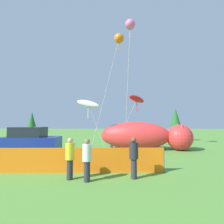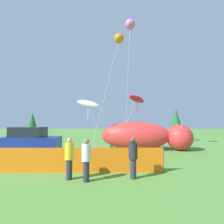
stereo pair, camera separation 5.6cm
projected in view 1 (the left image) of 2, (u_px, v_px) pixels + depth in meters
ground_plane at (89, 159)px, 11.57m from camera, size 120.00×120.00×0.00m
parked_car at (31, 142)px, 12.35m from camera, size 3.98×2.12×2.11m
folding_chair at (113, 150)px, 12.21m from camera, size 0.62×0.62×0.86m
inflatable_cat at (144, 137)px, 15.75m from camera, size 8.24×3.21×2.50m
safety_fence at (74, 160)px, 8.44m from camera, size 8.83×0.46×1.31m
spectator_in_black_shirt at (134, 156)px, 7.58m from camera, size 0.39×0.39×1.77m
spectator_in_white_shirt at (87, 158)px, 7.19m from camera, size 0.38×0.38×1.75m
spectator_in_green_shirt at (70, 157)px, 7.46m from camera, size 0.38×0.38×1.76m
kite_red_lizard at (137, 99)px, 17.36m from camera, size 3.15×2.40×5.26m
kite_orange_flower at (119, 39)px, 18.19m from camera, size 3.14×1.91×11.73m
kite_pink_octopus at (130, 25)px, 16.10m from camera, size 0.95×1.93×11.95m
kite_white_ghost at (88, 104)px, 15.25m from camera, size 2.65×1.13×4.63m
horizon_tree_east at (175, 118)px, 40.07m from camera, size 2.46×2.46×5.88m
horizon_tree_west at (32, 120)px, 46.51m from camera, size 2.22×2.22×5.30m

